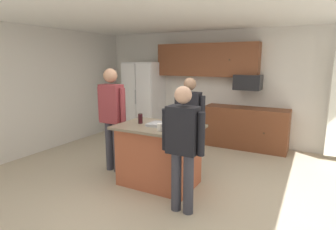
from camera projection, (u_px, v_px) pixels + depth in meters
The scene contains 18 objects.
floor at pixel (169, 184), 4.35m from camera, with size 7.04×7.04×0.00m, color #B7A88E.
ceiling at pixel (169, 10), 3.85m from camera, with size 7.04×7.04×0.00m, color white.
back_wall at pixel (225, 87), 6.52m from camera, with size 6.40×0.10×2.60m, color silver.
side_wall_left at pixel (29, 91), 5.59m from camera, with size 0.10×5.60×2.60m, color silver.
cabinet_run_upper at pixel (206, 60), 6.41m from camera, with size 2.40×0.38×0.75m.
cabinet_run_lower at pixel (245, 128), 6.13m from camera, with size 1.80×0.63×0.90m.
refrigerator at pixel (144, 99), 7.16m from camera, with size 0.88×0.76×1.87m.
microwave_over_range at pixel (248, 82), 5.95m from camera, with size 0.56×0.40×0.32m, color black.
kitchen_island at pixel (159, 155), 4.29m from camera, with size 1.27×0.87×0.94m.
person_guest_right at pixel (189, 118), 4.79m from camera, with size 0.57×0.22×1.62m.
person_guest_by_door at pixel (112, 113), 4.71m from camera, with size 0.57×0.23×1.78m.
person_guest_left at pixel (183, 142), 3.39m from camera, with size 0.57×0.22×1.61m.
mug_ceramic_white at pixel (160, 127), 3.88m from camera, with size 0.12×0.08×0.10m.
glass_dark_ale at pixel (176, 119), 4.29m from camera, with size 0.07×0.07×0.16m.
glass_pilsner at pixel (164, 118), 4.38m from camera, with size 0.07×0.07×0.14m.
tumbler_amber at pixel (168, 127), 3.79m from camera, with size 0.07×0.07×0.15m.
glass_stout_tall at pixel (140, 119), 4.35m from camera, with size 0.07×0.07×0.15m.
serving_tray at pixel (163, 125), 4.17m from camera, with size 0.44×0.30×0.04m.
Camera 1 is at (1.91, -3.58, 1.90)m, focal length 29.58 mm.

